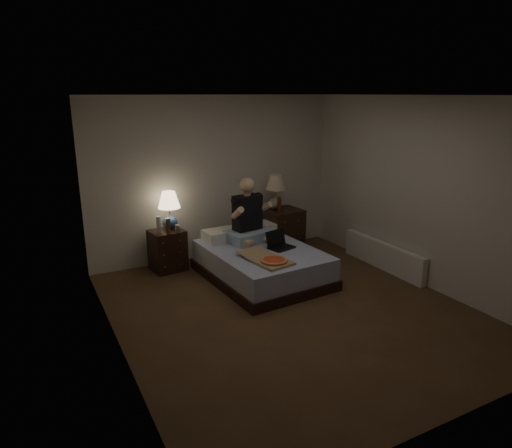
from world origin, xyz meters
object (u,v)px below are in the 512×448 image
person (249,210)px  lamp_right (276,192)px  beer_bottle_right (279,204)px  nightstand_right (283,231)px  radiator (383,256)px  water_bottle (159,225)px  laptop (282,240)px  lamp_left (169,210)px  bed (262,264)px  nightstand_left (168,250)px  soda_can (177,228)px  beer_bottle_left (168,226)px  pizza_box (274,261)px

person → lamp_right: bearing=24.5°
lamp_right → beer_bottle_right: 0.23m
nightstand_right → radiator: 1.62m
water_bottle → laptop: bearing=-33.9°
lamp_left → bed: bearing=-45.4°
nightstand_left → beer_bottle_right: 1.86m
lamp_right → soda_can: size_ratio=5.60×
nightstand_left → bed: bearing=-48.9°
water_bottle → laptop: (1.44, -0.97, -0.17)m
beer_bottle_right → person: (-0.69, -0.32, 0.06)m
lamp_left → lamp_right: lamp_right is taller
water_bottle → laptop: 1.75m
bed → nightstand_left: 1.42m
nightstand_right → soda_can: (-1.75, 0.03, 0.29)m
lamp_right → water_bottle: 1.94m
person → beer_bottle_right: bearing=15.6°
soda_can → radiator: bearing=-25.9°
nightstand_left → lamp_left: 0.59m
person → laptop: person is taller
nightstand_right → beer_bottle_right: 0.50m
nightstand_left → beer_bottle_left: (-0.02, -0.18, 0.42)m
soda_can → laptop: soda_can is taller
bed → water_bottle: water_bottle is taller
nightstand_right → radiator: size_ratio=0.45×
lamp_right → beer_bottle_right: size_ratio=2.43×
radiator → nightstand_right: bearing=126.9°
laptop → radiator: bearing=-29.1°
lamp_right → laptop: (-0.47, -0.99, -0.45)m
beer_bottle_right → nightstand_right: bearing=31.9°
nightstand_right → lamp_left: 1.88m
nightstand_right → radiator: nightstand_right is taller
pizza_box → bed: bearing=66.5°
water_bottle → person: 1.30m
water_bottle → beer_bottle_right: beer_bottle_right is taller
lamp_right → radiator: 1.91m
soda_can → pizza_box: size_ratio=0.13×
lamp_right → soda_can: (-1.66, -0.06, -0.35)m
lamp_right → person: bearing=-146.1°
water_bottle → radiator: bearing=-24.6°
soda_can → laptop: (1.19, -0.93, -0.09)m
nightstand_right → soda_can: nightstand_right is taller
bed → water_bottle: size_ratio=7.04×
beer_bottle_left → pizza_box: bearing=-54.9°
pizza_box → radiator: (1.92, 0.09, -0.28)m
bed → lamp_left: bearing=131.0°
bed → pizza_box: pizza_box is taller
soda_can → beer_bottle_left: (-0.15, -0.06, 0.06)m
pizza_box → radiator: pizza_box is taller
lamp_left → beer_bottle_left: 0.31m
lamp_right → beer_bottle_left: lamp_right is taller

